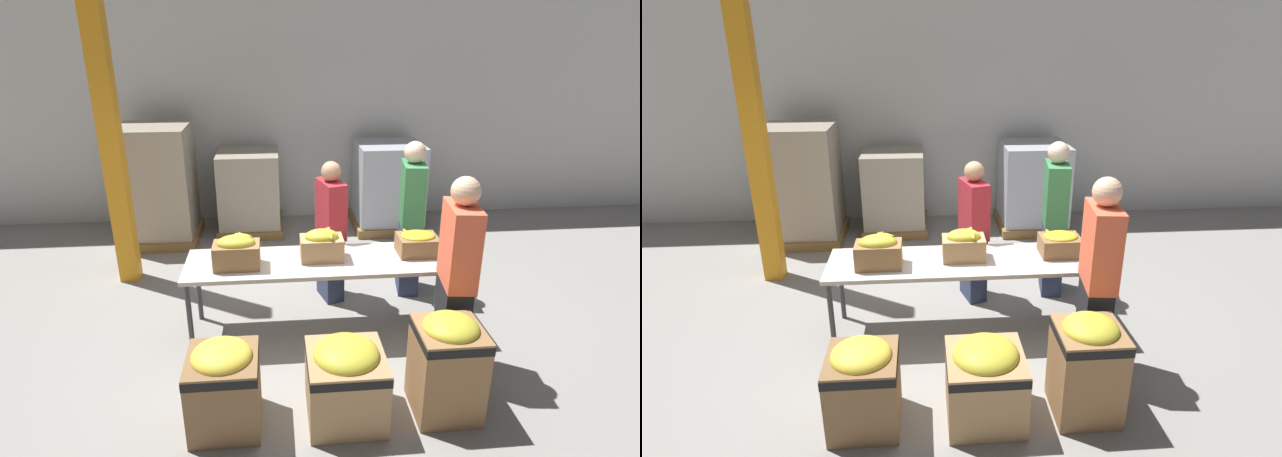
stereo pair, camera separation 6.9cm
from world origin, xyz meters
TOP-DOWN VIEW (x-y plane):
  - ground_plane at (0.00, 0.00)m, footprint 30.00×30.00m
  - wall_back at (0.00, 3.49)m, footprint 16.00×0.08m
  - sorting_table at (0.00, 0.00)m, footprint 2.69×0.74m
  - banana_box_0 at (-0.84, -0.08)m, footprint 0.43×0.30m
  - banana_box_1 at (-0.02, 0.03)m, footprint 0.41×0.30m
  - banana_box_2 at (0.94, 0.06)m, footprint 0.39×0.32m
  - volunteer_0 at (0.14, 0.67)m, footprint 0.32×0.47m
  - volunteer_1 at (1.06, -0.72)m, footprint 0.29×0.50m
  - volunteer_2 at (1.06, 0.76)m, footprint 0.30×0.50m
  - donation_bin_0 at (-0.89, -1.27)m, footprint 0.54×0.54m
  - donation_bin_1 at (0.04, -1.27)m, footprint 0.60×0.60m
  - donation_bin_2 at (0.83, -1.27)m, footprint 0.51×0.51m
  - support_pillar at (-2.27, 1.37)m, footprint 0.22×0.22m
  - pallet_stack_0 at (-2.12, 2.62)m, footprint 1.06×1.06m
  - pallet_stack_1 at (-0.84, 2.88)m, footprint 0.97×0.97m
  - pallet_stack_2 at (1.28, 2.84)m, footprint 1.05×1.05m

SIDE VIEW (x-z plane):
  - ground_plane at x=0.00m, z-range 0.00..0.00m
  - donation_bin_1 at x=0.04m, z-range 0.02..0.70m
  - donation_bin_0 at x=-0.89m, z-range 0.02..0.74m
  - donation_bin_2 at x=0.83m, z-range 0.03..0.88m
  - pallet_stack_1 at x=-0.84m, z-range -0.01..1.22m
  - pallet_stack_2 at x=1.28m, z-range -0.01..1.31m
  - sorting_table at x=0.00m, z-range 0.34..1.12m
  - volunteer_0 at x=0.14m, z-range 0.00..1.59m
  - pallet_stack_0 at x=-2.12m, z-range -0.01..1.66m
  - volunteer_2 at x=1.06m, z-range -0.01..1.77m
  - volunteer_1 at x=1.06m, z-range -0.01..1.79m
  - banana_box_2 at x=0.94m, z-range 0.78..1.02m
  - banana_box_1 at x=-0.02m, z-range 0.78..1.09m
  - banana_box_0 at x=-0.84m, z-range 0.78..1.10m
  - wall_back at x=0.00m, z-range 0.00..4.00m
  - support_pillar at x=-2.27m, z-range 0.00..4.00m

